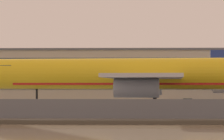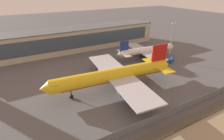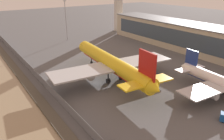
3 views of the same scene
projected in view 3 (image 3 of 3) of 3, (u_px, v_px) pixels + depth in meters
ground_plane at (96, 83)px, 77.62m from camera, size 500.00×500.00×0.00m
shoreline_seawall at (38, 98)px, 66.63m from camera, size 320.00×3.00×0.50m
perimeter_fence at (52, 91)px, 68.61m from camera, size 280.00×0.10×2.69m
cargo_jet_yellow at (111, 63)px, 78.74m from camera, size 53.84×46.33×15.89m
baggage_tug at (159, 76)px, 80.95m from camera, size 3.35×3.44×1.80m
terminal_building at (199, 39)px, 109.05m from camera, size 116.07×17.36×13.79m
apron_light_mast_apron_east at (66, 19)px, 130.08m from camera, size 3.20×0.40×23.75m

